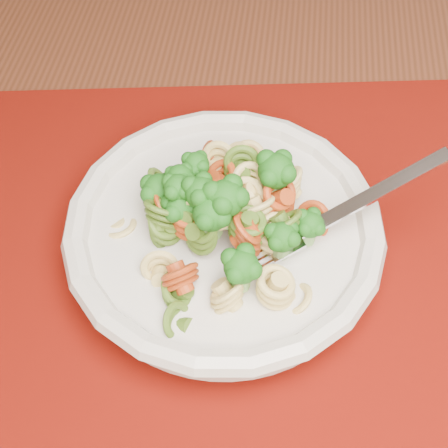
% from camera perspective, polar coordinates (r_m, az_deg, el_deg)
% --- Properties ---
extents(dining_table, '(1.67, 1.37, 0.75)m').
position_cam_1_polar(dining_table, '(0.67, -2.46, 2.81)').
color(dining_table, '#502616').
rests_on(dining_table, ground).
extents(placemat, '(0.61, 0.57, 0.00)m').
position_cam_1_polar(placemat, '(0.51, -0.48, -1.54)').
color(placemat, '#620C04').
rests_on(placemat, dining_table).
extents(pasta_bowl, '(0.25, 0.25, 0.05)m').
position_cam_1_polar(pasta_bowl, '(0.48, 0.00, -0.79)').
color(pasta_bowl, beige).
rests_on(pasta_bowl, placemat).
extents(pasta_broccoli_heap, '(0.21, 0.21, 0.06)m').
position_cam_1_polar(pasta_broccoli_heap, '(0.47, 0.00, 0.44)').
color(pasta_broccoli_heap, '#E8CE72').
rests_on(pasta_broccoli_heap, pasta_bowl).
extents(fork, '(0.14, 0.15, 0.08)m').
position_cam_1_polar(fork, '(0.46, 5.54, -1.74)').
color(fork, silver).
rests_on(fork, pasta_bowl).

